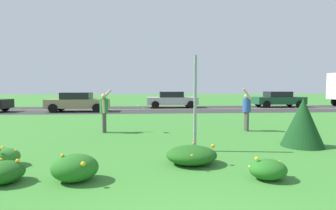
{
  "coord_description": "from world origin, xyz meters",
  "views": [
    {
      "loc": [
        -0.5,
        -1.82,
        1.83
      ],
      "look_at": [
        0.29,
        8.24,
        1.16
      ],
      "focal_mm": 28.54,
      "sensor_mm": 36.0,
      "label": 1
    }
  ],
  "objects_px": {
    "person_thrower_green_shirt": "(104,109)",
    "car_dark_green_rightmost": "(278,99)",
    "car_silver_center_right": "(172,100)",
    "sign_post_near_path": "(195,104)",
    "person_catcher_blue_shirt": "(247,109)",
    "car_tan_center_left": "(78,102)",
    "frisbee_pale_blue": "(140,106)"
  },
  "relations": [
    {
      "from": "person_catcher_blue_shirt",
      "to": "car_dark_green_rightmost",
      "type": "xyz_separation_m",
      "value": [
        8.02,
        13.06,
        -0.21
      ]
    },
    {
      "from": "sign_post_near_path",
      "to": "car_tan_center_left",
      "type": "distance_m",
      "value": 14.64
    },
    {
      "from": "person_catcher_blue_shirt",
      "to": "car_silver_center_right",
      "type": "distance_m",
      "value": 13.2
    },
    {
      "from": "frisbee_pale_blue",
      "to": "car_dark_green_rightmost",
      "type": "relative_size",
      "value": 0.06
    },
    {
      "from": "person_thrower_green_shirt",
      "to": "car_dark_green_rightmost",
      "type": "xyz_separation_m",
      "value": [
        13.91,
        12.98,
        -0.21
      ]
    },
    {
      "from": "person_catcher_blue_shirt",
      "to": "car_silver_center_right",
      "type": "height_order",
      "value": "person_catcher_blue_shirt"
    },
    {
      "from": "person_thrower_green_shirt",
      "to": "car_silver_center_right",
      "type": "distance_m",
      "value": 13.58
    },
    {
      "from": "person_thrower_green_shirt",
      "to": "car_dark_green_rightmost",
      "type": "bearing_deg",
      "value": 43.02
    },
    {
      "from": "car_tan_center_left",
      "to": "frisbee_pale_blue",
      "type": "bearing_deg",
      "value": -63.24
    },
    {
      "from": "car_silver_center_right",
      "to": "frisbee_pale_blue",
      "type": "bearing_deg",
      "value": -100.92
    },
    {
      "from": "car_silver_center_right",
      "to": "car_dark_green_rightmost",
      "type": "height_order",
      "value": "same"
    },
    {
      "from": "person_thrower_green_shirt",
      "to": "person_catcher_blue_shirt",
      "type": "xyz_separation_m",
      "value": [
        5.89,
        -0.07,
        -0.0
      ]
    },
    {
      "from": "person_thrower_green_shirt",
      "to": "person_catcher_blue_shirt",
      "type": "bearing_deg",
      "value": -0.71
    },
    {
      "from": "person_thrower_green_shirt",
      "to": "person_catcher_blue_shirt",
      "type": "relative_size",
      "value": 0.98
    },
    {
      "from": "person_thrower_green_shirt",
      "to": "car_tan_center_left",
      "type": "xyz_separation_m",
      "value": [
        -3.48,
        9.65,
        -0.21
      ]
    },
    {
      "from": "frisbee_pale_blue",
      "to": "car_silver_center_right",
      "type": "xyz_separation_m",
      "value": [
        2.53,
        13.09,
        -0.34
      ]
    },
    {
      "from": "person_catcher_blue_shirt",
      "to": "car_tan_center_left",
      "type": "distance_m",
      "value": 13.51
    },
    {
      "from": "sign_post_near_path",
      "to": "person_thrower_green_shirt",
      "type": "distance_m",
      "value": 4.63
    },
    {
      "from": "person_thrower_green_shirt",
      "to": "car_tan_center_left",
      "type": "height_order",
      "value": "person_thrower_green_shirt"
    },
    {
      "from": "person_catcher_blue_shirt",
      "to": "car_tan_center_left",
      "type": "height_order",
      "value": "person_catcher_blue_shirt"
    },
    {
      "from": "person_thrower_green_shirt",
      "to": "car_silver_center_right",
      "type": "relative_size",
      "value": 0.39
    },
    {
      "from": "sign_post_near_path",
      "to": "car_silver_center_right",
      "type": "distance_m",
      "value": 16.43
    },
    {
      "from": "person_catcher_blue_shirt",
      "to": "car_silver_center_right",
      "type": "relative_size",
      "value": 0.4
    },
    {
      "from": "car_silver_center_right",
      "to": "person_catcher_blue_shirt",
      "type": "bearing_deg",
      "value": -81.62
    },
    {
      "from": "sign_post_near_path",
      "to": "frisbee_pale_blue",
      "type": "height_order",
      "value": "sign_post_near_path"
    },
    {
      "from": "person_thrower_green_shirt",
      "to": "car_silver_center_right",
      "type": "height_order",
      "value": "person_thrower_green_shirt"
    },
    {
      "from": "frisbee_pale_blue",
      "to": "car_tan_center_left",
      "type": "xyz_separation_m",
      "value": [
        -4.92,
        9.76,
        -0.34
      ]
    },
    {
      "from": "sign_post_near_path",
      "to": "car_silver_center_right",
      "type": "xyz_separation_m",
      "value": [
        0.87,
        16.39,
        -0.63
      ]
    },
    {
      "from": "person_thrower_green_shirt",
      "to": "frisbee_pale_blue",
      "type": "xyz_separation_m",
      "value": [
        1.44,
        -0.11,
        0.12
      ]
    },
    {
      "from": "person_catcher_blue_shirt",
      "to": "car_dark_green_rightmost",
      "type": "distance_m",
      "value": 15.32
    },
    {
      "from": "person_thrower_green_shirt",
      "to": "car_tan_center_left",
      "type": "distance_m",
      "value": 10.26
    },
    {
      "from": "sign_post_near_path",
      "to": "car_silver_center_right",
      "type": "bearing_deg",
      "value": 86.97
    }
  ]
}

